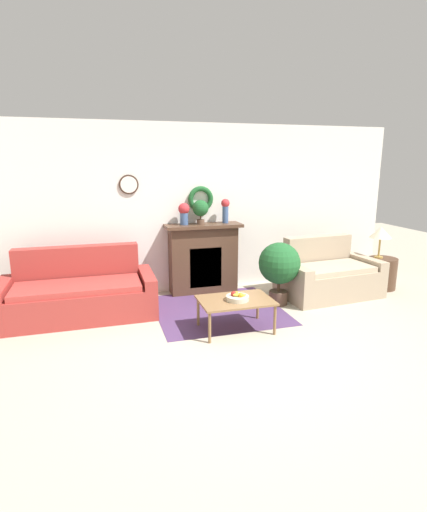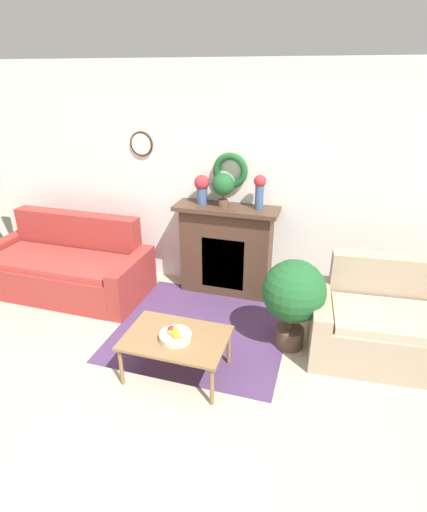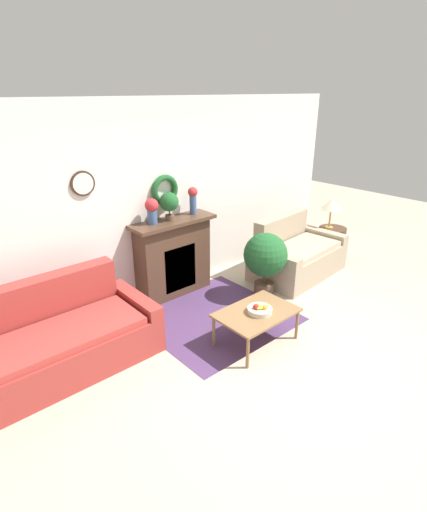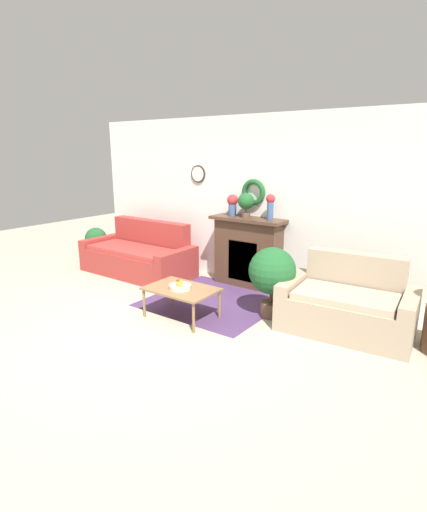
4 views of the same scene
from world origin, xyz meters
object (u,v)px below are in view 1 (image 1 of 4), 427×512
potted_plant_on_mantel (201,209)px  table_lamp (381,233)px  loveseat_right (328,276)px  coffee_table (236,302)px  vase_on_mantel_left (184,212)px  vase_on_mantel_right (225,209)px  fruit_bowl (237,297)px  couch_left (79,294)px  potted_plant_floor_by_loveseat (279,265)px  side_table_by_loveseat (382,273)px  fireplace (203,258)px

potted_plant_on_mantel → table_lamp: bearing=-12.2°
loveseat_right → coffee_table: size_ratio=1.75×
coffee_table → vase_on_mantel_left: (-0.29, 1.64, 0.95)m
table_lamp → vase_on_mantel_right: (-2.50, 0.65, 0.41)m
fruit_bowl → potted_plant_on_mantel: size_ratio=0.74×
couch_left → potted_plant_floor_by_loveseat: potted_plant_floor_by_loveseat is taller
couch_left → potted_plant_on_mantel: bearing=15.6°
vase_on_mantel_left → side_table_by_loveseat: bearing=-12.2°
side_table_by_loveseat → vase_on_mantel_right: bearing=164.7°
vase_on_mantel_left → vase_on_mantel_right: bearing=0.0°
loveseat_right → potted_plant_on_mantel: (-1.91, 0.72, 1.06)m
fireplace → vase_on_mantel_left: vase_on_mantel_left is taller
table_lamp → potted_plant_on_mantel: (-2.92, 0.63, 0.42)m
loveseat_right → potted_plant_on_mantel: size_ratio=4.17×
vase_on_mantel_right → potted_plant_floor_by_loveseat: 1.31m
couch_left → vase_on_mantel_left: (1.63, 0.55, 1.01)m
loveseat_right → table_lamp: table_lamp is taller
side_table_by_loveseat → fireplace: bearing=166.7°
vase_on_mantel_right → side_table_by_loveseat: bearing=-15.3°
side_table_by_loveseat → table_lamp: bearing=141.3°
vase_on_mantel_right → potted_plant_floor_by_loveseat: vase_on_mantel_right is taller
fruit_bowl → vase_on_mantel_right: 1.95m
vase_on_mantel_left → vase_on_mantel_right: size_ratio=0.88×
fireplace → fruit_bowl: size_ratio=4.31×
fruit_bowl → side_table_by_loveseat: size_ratio=0.54×
potted_plant_on_mantel → couch_left: bearing=-164.2°
loveseat_right → fruit_bowl: size_ratio=5.64×
fruit_bowl → side_table_by_loveseat: fruit_bowl is taller
vase_on_mantel_right → potted_plant_on_mantel: size_ratio=1.01×
fruit_bowl → potted_plant_on_mantel: 1.90m
potted_plant_floor_by_loveseat → vase_on_mantel_right: bearing=120.6°
couch_left → side_table_by_loveseat: bearing=-1.9°
coffee_table → fruit_bowl: size_ratio=3.22×
vase_on_mantel_right → coffee_table: bearing=-103.5°
coffee_table → side_table_by_loveseat: bearing=17.7°
fireplace → potted_plant_on_mantel: potted_plant_on_mantel is taller
loveseat_right → coffee_table: 2.09m
fireplace → potted_plant_floor_by_loveseat: (0.92, -0.92, 0.03)m
fruit_bowl → vase_on_mantel_left: size_ratio=0.83×
table_lamp → vase_on_mantel_right: 2.62m
table_lamp → vase_on_mantel_left: vase_on_mantel_left is taller
table_lamp → potted_plant_floor_by_loveseat: table_lamp is taller
couch_left → potted_plant_floor_by_loveseat: 2.90m
table_lamp → potted_plant_floor_by_loveseat: size_ratio=0.55×
coffee_table → fruit_bowl: fruit_bowl is taller
vase_on_mantel_left → table_lamp: bearing=-11.6°
couch_left → potted_plant_on_mantel: (1.89, 0.53, 1.06)m
fireplace → vase_on_mantel_right: (0.38, 0.01, 0.79)m
vase_on_mantel_left → potted_plant_floor_by_loveseat: vase_on_mantel_left is taller
loveseat_right → side_table_by_loveseat: bearing=-2.4°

